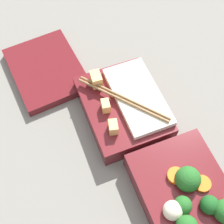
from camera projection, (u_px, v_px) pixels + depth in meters
ground_plane at (147, 151)px, 0.61m from camera, size 3.00×3.00×0.00m
bento_tray_vegetable at (186, 194)px, 0.54m from camera, size 0.19×0.15×0.08m
bento_tray_rice at (124, 107)px, 0.63m from camera, size 0.19×0.15×0.07m
bento_lid at (46, 70)px, 0.69m from camera, size 0.20×0.16×0.02m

